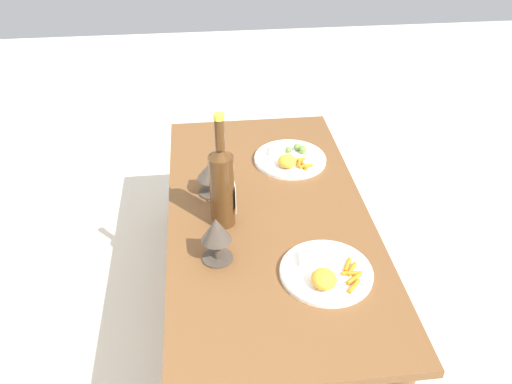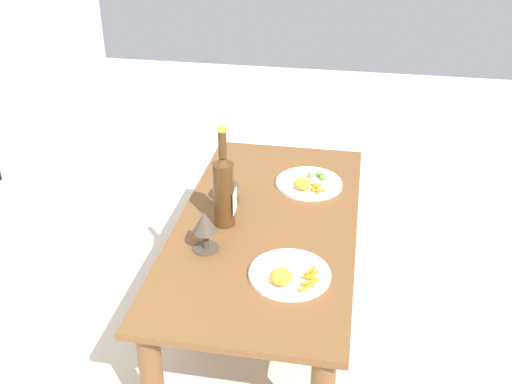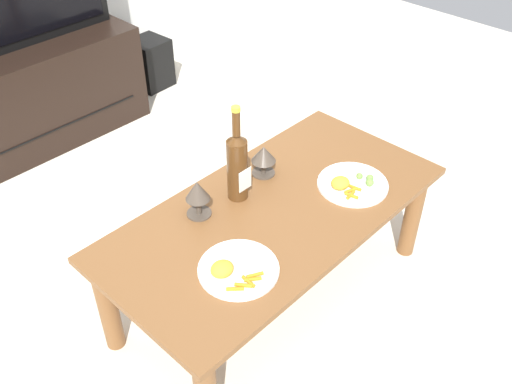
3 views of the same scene
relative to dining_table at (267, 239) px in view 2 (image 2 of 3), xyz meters
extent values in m
plane|color=beige|center=(0.00, 0.00, -0.37)|extent=(6.40, 6.40, 0.00)
cube|color=brown|center=(0.00, 0.00, 0.06)|extent=(1.30, 0.64, 0.03)
cylinder|color=brown|center=(0.58, -0.26, -0.16)|extent=(0.07, 0.07, 0.42)
cylinder|color=brown|center=(-0.58, 0.26, -0.16)|extent=(0.07, 0.07, 0.42)
cylinder|color=brown|center=(0.58, 0.26, -0.16)|extent=(0.07, 0.07, 0.42)
cylinder|color=#4C2D14|center=(-0.04, 0.15, 0.20)|extent=(0.08, 0.08, 0.24)
cone|color=#4C2D14|center=(-0.04, 0.15, 0.33)|extent=(0.08, 0.08, 0.03)
cylinder|color=#4C2D14|center=(-0.04, 0.15, 0.39)|extent=(0.03, 0.03, 0.09)
cylinder|color=yellow|center=(-0.04, 0.15, 0.44)|extent=(0.03, 0.03, 0.02)
cube|color=silver|center=(-0.04, 0.11, 0.17)|extent=(0.06, 0.00, 0.09)
cylinder|color=#473D33|center=(-0.21, 0.18, 0.08)|extent=(0.09, 0.09, 0.01)
cylinder|color=#473D33|center=(-0.21, 0.18, 0.11)|extent=(0.02, 0.02, 0.06)
cone|color=#473D33|center=(-0.21, 0.18, 0.18)|extent=(0.09, 0.09, 0.07)
cylinder|color=#473D33|center=(0.13, 0.18, 0.08)|extent=(0.09, 0.09, 0.01)
cylinder|color=#473D33|center=(0.13, 0.18, 0.11)|extent=(0.02, 0.02, 0.05)
cone|color=#473D33|center=(0.13, 0.18, 0.17)|extent=(0.09, 0.09, 0.06)
cylinder|color=white|center=(-0.30, -0.12, 0.08)|extent=(0.26, 0.26, 0.01)
torus|color=white|center=(-0.30, -0.12, 0.09)|extent=(0.26, 0.26, 0.01)
ellipsoid|color=orange|center=(-0.36, -0.10, 0.11)|extent=(0.08, 0.07, 0.04)
cube|color=beige|center=(-0.26, -0.08, 0.10)|extent=(0.06, 0.05, 0.02)
cylinder|color=orange|center=(-0.38, -0.18, 0.09)|extent=(0.05, 0.05, 0.01)
cylinder|color=orange|center=(-0.35, -0.19, 0.09)|extent=(0.04, 0.05, 0.01)
cylinder|color=orange|center=(-0.33, -0.19, 0.09)|extent=(0.02, 0.06, 0.01)
cylinder|color=orange|center=(-0.29, -0.18, 0.09)|extent=(0.05, 0.04, 0.01)
cylinder|color=orange|center=(-0.31, -0.19, 0.09)|extent=(0.05, 0.04, 0.01)
cylinder|color=white|center=(0.30, -0.12, 0.08)|extent=(0.27, 0.27, 0.01)
torus|color=white|center=(0.30, -0.12, 0.09)|extent=(0.26, 0.26, 0.01)
ellipsoid|color=orange|center=(0.25, -0.10, 0.11)|extent=(0.07, 0.07, 0.04)
cube|color=beige|center=(0.35, -0.07, 0.10)|extent=(0.07, 0.06, 0.02)
cylinder|color=orange|center=(0.28, -0.15, 0.09)|extent=(0.02, 0.05, 0.01)
cylinder|color=orange|center=(0.26, -0.15, 0.09)|extent=(0.05, 0.03, 0.01)
cylinder|color=orange|center=(0.23, -0.16, 0.09)|extent=(0.05, 0.02, 0.01)
cylinder|color=orange|center=(0.23, -0.17, 0.09)|extent=(0.02, 0.05, 0.01)
sphere|color=olive|center=(0.36, -0.16, 0.10)|extent=(0.03, 0.03, 0.03)
sphere|color=olive|center=(0.33, -0.17, 0.10)|extent=(0.03, 0.03, 0.03)
sphere|color=olive|center=(0.34, -0.12, 0.10)|extent=(0.02, 0.02, 0.02)
camera|label=1|loc=(-1.36, 0.20, 1.11)|focal=37.48mm
camera|label=2|loc=(-1.82, -0.28, 1.23)|focal=42.23mm
camera|label=3|loc=(-1.18, -1.03, 1.40)|focal=40.16mm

